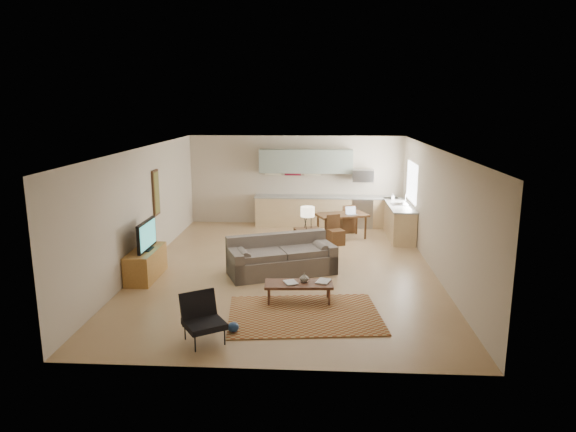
# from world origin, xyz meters

# --- Properties ---
(room) EXTENTS (9.00, 9.00, 9.00)m
(room) POSITION_xyz_m (0.00, 0.00, 1.35)
(room) COLOR #9D7950
(room) RESTS_ON ground
(kitchen_counter_back) EXTENTS (4.26, 0.64, 0.92)m
(kitchen_counter_back) POSITION_xyz_m (0.90, 4.18, 0.46)
(kitchen_counter_back) COLOR tan
(kitchen_counter_back) RESTS_ON ground
(kitchen_counter_right) EXTENTS (0.64, 2.26, 0.92)m
(kitchen_counter_right) POSITION_xyz_m (2.93, 3.00, 0.46)
(kitchen_counter_right) COLOR tan
(kitchen_counter_right) RESTS_ON ground
(kitchen_range) EXTENTS (0.62, 0.62, 0.90)m
(kitchen_range) POSITION_xyz_m (2.00, 4.18, 0.45)
(kitchen_range) COLOR #A5A8AD
(kitchen_range) RESTS_ON ground
(kitchen_microwave) EXTENTS (0.62, 0.40, 0.35)m
(kitchen_microwave) POSITION_xyz_m (2.00, 4.20, 1.55)
(kitchen_microwave) COLOR #A5A8AD
(kitchen_microwave) RESTS_ON room
(upper_cabinets) EXTENTS (2.80, 0.34, 0.70)m
(upper_cabinets) POSITION_xyz_m (0.30, 4.33, 1.95)
(upper_cabinets) COLOR gray
(upper_cabinets) RESTS_ON room
(window_right) EXTENTS (0.02, 1.40, 1.05)m
(window_right) POSITION_xyz_m (3.23, 3.00, 1.55)
(window_right) COLOR white
(window_right) RESTS_ON room
(wall_art_left) EXTENTS (0.06, 0.42, 1.10)m
(wall_art_left) POSITION_xyz_m (-3.21, 0.90, 1.55)
(wall_art_left) COLOR olive
(wall_art_left) RESTS_ON room
(triptych) EXTENTS (1.70, 0.04, 0.50)m
(triptych) POSITION_xyz_m (-0.10, 4.47, 1.75)
(triptych) COLOR #F5E9C3
(triptych) RESTS_ON room
(rug) EXTENTS (2.84, 2.12, 0.02)m
(rug) POSITION_xyz_m (0.46, -2.60, 0.01)
(rug) COLOR brown
(rug) RESTS_ON floor
(sofa) EXTENTS (2.60, 1.85, 0.83)m
(sofa) POSITION_xyz_m (-0.10, -0.37, 0.41)
(sofa) COLOR #5F554C
(sofa) RESTS_ON floor
(coffee_table) EXTENTS (1.30, 0.58, 0.38)m
(coffee_table) POSITION_xyz_m (0.34, -1.99, 0.19)
(coffee_table) COLOR #482A1D
(coffee_table) RESTS_ON floor
(book_a) EXTENTS (0.42, 0.44, 0.03)m
(book_a) POSITION_xyz_m (0.09, -2.06, 0.39)
(book_a) COLOR maroon
(book_a) RESTS_ON coffee_table
(book_b) EXTENTS (0.42, 0.45, 0.02)m
(book_b) POSITION_xyz_m (0.68, -1.87, 0.39)
(book_b) COLOR navy
(book_b) RESTS_ON coffee_table
(vase) EXTENTS (0.22, 0.22, 0.18)m
(vase) POSITION_xyz_m (0.43, -1.93, 0.47)
(vase) COLOR black
(vase) RESTS_ON coffee_table
(armchair) EXTENTS (0.92, 0.92, 0.76)m
(armchair) POSITION_xyz_m (-1.07, -3.73, 0.38)
(armchair) COLOR black
(armchair) RESTS_ON floor
(tv_credenza) EXTENTS (0.52, 1.36, 0.63)m
(tv_credenza) POSITION_xyz_m (-2.97, -0.81, 0.31)
(tv_credenza) COLOR olive
(tv_credenza) RESTS_ON floor
(tv) EXTENTS (0.10, 1.04, 0.63)m
(tv) POSITION_xyz_m (-2.92, -0.81, 0.94)
(tv) COLOR black
(tv) RESTS_ON tv_credenza
(console_table) EXTENTS (0.69, 0.56, 0.69)m
(console_table) POSITION_xyz_m (0.43, 1.01, 0.35)
(console_table) COLOR #3D2615
(console_table) RESTS_ON floor
(table_lamp) EXTENTS (0.45, 0.45, 0.55)m
(table_lamp) POSITION_xyz_m (0.43, 1.01, 0.97)
(table_lamp) COLOR beige
(table_lamp) RESTS_ON console_table
(dining_table) EXTENTS (1.54, 1.20, 0.68)m
(dining_table) POSITION_xyz_m (1.33, 2.76, 0.34)
(dining_table) COLOR #3D2615
(dining_table) RESTS_ON floor
(dining_chair_near) EXTENTS (0.50, 0.51, 0.79)m
(dining_chair_near) POSITION_xyz_m (1.16, 2.07, 0.39)
(dining_chair_near) COLOR #3D2615
(dining_chair_near) RESTS_ON floor
(dining_chair_far) EXTENTS (0.51, 0.52, 0.83)m
(dining_chair_far) POSITION_xyz_m (1.51, 3.45, 0.41)
(dining_chair_far) COLOR #3D2615
(dining_chair_far) RESTS_ON floor
(laptop) EXTENTS (0.34, 0.30, 0.22)m
(laptop) POSITION_xyz_m (1.60, 2.67, 0.79)
(laptop) COLOR #A5A8AD
(laptop) RESTS_ON dining_table
(soap_bottle) EXTENTS (0.09, 0.09, 0.19)m
(soap_bottle) POSITION_xyz_m (2.83, 3.66, 1.02)
(soap_bottle) COLOR #F5E9C3
(soap_bottle) RESTS_ON kitchen_counter_right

